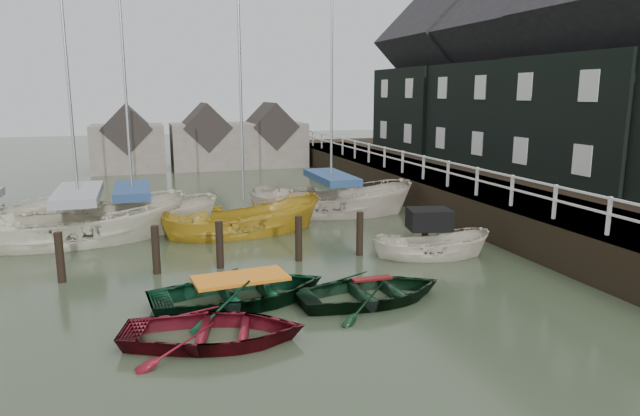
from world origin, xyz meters
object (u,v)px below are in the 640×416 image
object	(u,v)px
sailboat_a	(82,239)
sailboat_b	(135,227)
sailboat_d	(331,212)
motorboat	(431,253)
rowboat_green	(241,303)
rowboat_red	(214,342)
rowboat_dkgreen	(372,301)
sailboat_c	(244,232)

from	to	relation	value
sailboat_a	sailboat_b	xyz separation A→B (m)	(1.75, 1.34, 0.00)
sailboat_a	sailboat_d	distance (m)	9.85
motorboat	sailboat_d	xyz separation A→B (m)	(-0.93, 7.03, -0.06)
rowboat_green	rowboat_red	bearing A→B (deg)	150.43
rowboat_red	rowboat_dkgreen	world-z (taller)	rowboat_dkgreen
rowboat_red	sailboat_d	size ratio (longest dim) A/B	0.28
rowboat_dkgreen	sailboat_a	bearing A→B (deg)	38.53
rowboat_green	sailboat_b	world-z (taller)	sailboat_b
rowboat_red	rowboat_dkgreen	bearing A→B (deg)	-59.06
rowboat_green	sailboat_d	distance (m)	10.73
rowboat_green	motorboat	distance (m)	6.75
sailboat_c	sailboat_d	distance (m)	4.62
rowboat_dkgreen	rowboat_red	bearing A→B (deg)	104.18
motorboat	sailboat_c	size ratio (longest dim) A/B	0.39
rowboat_red	sailboat_b	size ratio (longest dim) A/B	0.35
rowboat_red	sailboat_b	bearing A→B (deg)	22.43
sailboat_b	rowboat_green	bearing A→B (deg)	-143.17
rowboat_dkgreen	sailboat_d	xyz separation A→B (m)	(2.33, 10.06, 0.07)
sailboat_b	rowboat_red	bearing A→B (deg)	-150.55
rowboat_green	sailboat_b	size ratio (longest dim) A/B	0.41
sailboat_c	motorboat	bearing A→B (deg)	-140.84
rowboat_green	sailboat_a	size ratio (longest dim) A/B	0.42
motorboat	sailboat_a	distance (m)	11.94
rowboat_green	motorboat	world-z (taller)	motorboat
sailboat_b	sailboat_d	xyz separation A→B (m)	(7.96, 0.29, 0.00)
sailboat_a	motorboat	bearing A→B (deg)	-124.20
rowboat_red	rowboat_green	size ratio (longest dim) A/B	0.86
rowboat_green	sailboat_d	bearing A→B (deg)	-36.06
motorboat	sailboat_b	size ratio (longest dim) A/B	0.37
sailboat_b	sailboat_c	world-z (taller)	sailboat_b
rowboat_dkgreen	sailboat_c	xyz separation A→B (m)	(-1.77, 7.93, 0.01)
motorboat	sailboat_c	bearing A→B (deg)	58.33
motorboat	sailboat_a	xyz separation A→B (m)	(-10.64, 5.40, -0.06)
sailboat_b	sailboat_c	bearing A→B (deg)	-94.43
rowboat_green	sailboat_c	distance (m)	7.23
sailboat_b	sailboat_a	bearing A→B (deg)	148.58
sailboat_c	sailboat_d	xyz separation A→B (m)	(4.10, 2.14, 0.05)
sailboat_b	sailboat_d	world-z (taller)	sailboat_d
rowboat_green	rowboat_dkgreen	bearing A→B (deg)	-110.35
rowboat_green	motorboat	size ratio (longest dim) A/B	1.12
sailboat_d	rowboat_green	bearing A→B (deg)	164.42
motorboat	sailboat_b	bearing A→B (deg)	65.37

